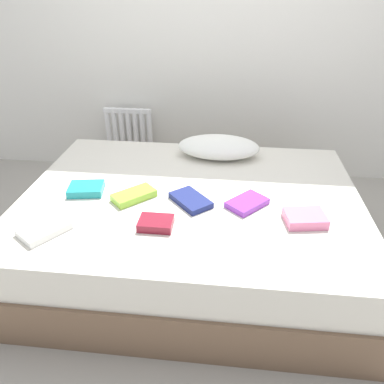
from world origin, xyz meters
name	(u,v)px	position (x,y,z in m)	size (l,w,h in m)	color
ground_plane	(191,259)	(0.00, 0.00, 0.00)	(8.00, 8.00, 0.00)	#9E998E
back_wall	(210,6)	(0.00, 1.35, 1.40)	(6.00, 0.10, 2.80)	silver
bed	(191,228)	(0.00, 0.00, 0.25)	(2.00, 1.50, 0.50)	brown
radiator	(130,137)	(-0.70, 1.20, 0.34)	(0.42, 0.04, 0.53)	white
pillow	(219,147)	(0.13, 0.53, 0.57)	(0.56, 0.30, 0.15)	white
textbook_pink	(305,218)	(0.62, -0.23, 0.53)	(0.20, 0.15, 0.05)	pink
textbook_teal	(86,189)	(-0.62, -0.06, 0.52)	(0.20, 0.15, 0.04)	teal
textbook_navy	(191,200)	(0.01, -0.10, 0.52)	(0.24, 0.15, 0.03)	navy
textbook_maroon	(156,223)	(-0.14, -0.35, 0.52)	(0.17, 0.13, 0.04)	maroon
textbook_purple	(247,203)	(0.32, -0.10, 0.52)	(0.22, 0.14, 0.03)	purple
textbook_lime	(134,195)	(-0.32, -0.09, 0.52)	(0.24, 0.12, 0.04)	#8CC638
textbook_white	(44,229)	(-0.69, -0.46, 0.52)	(0.23, 0.16, 0.04)	white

